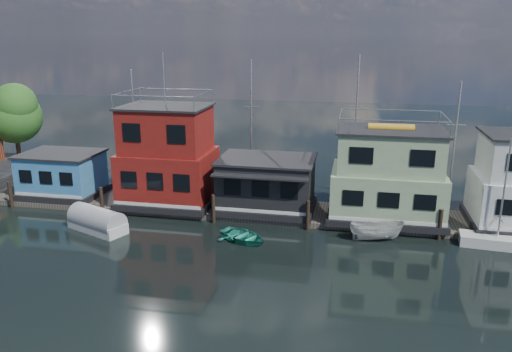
% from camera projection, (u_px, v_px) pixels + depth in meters
% --- Properties ---
extents(ground, '(160.00, 160.00, 0.00)m').
position_uv_depth(ground, '(237.00, 287.00, 27.79)').
color(ground, black).
rests_on(ground, ground).
extents(dock, '(48.00, 5.00, 0.40)m').
position_uv_depth(dock, '(273.00, 211.00, 39.04)').
color(dock, '#595147').
rests_on(dock, ground).
extents(houseboat_blue, '(6.40, 4.90, 3.66)m').
position_uv_depth(houseboat_blue, '(62.00, 174.00, 41.94)').
color(houseboat_blue, black).
rests_on(houseboat_blue, dock).
extents(houseboat_red, '(7.40, 5.90, 11.86)m').
position_uv_depth(houseboat_red, '(168.00, 158.00, 39.60)').
color(houseboat_red, black).
rests_on(houseboat_red, dock).
extents(houseboat_dark, '(7.40, 6.10, 4.06)m').
position_uv_depth(houseboat_dark, '(267.00, 184.00, 38.51)').
color(houseboat_dark, black).
rests_on(houseboat_dark, dock).
extents(houseboat_green, '(8.40, 5.90, 7.03)m').
position_uv_depth(houseboat_green, '(388.00, 176.00, 36.49)').
color(houseboat_green, black).
rests_on(houseboat_green, dock).
extents(pilings, '(42.28, 0.28, 2.20)m').
position_uv_depth(pilings, '(262.00, 212.00, 36.22)').
color(pilings, '#2D2116').
rests_on(pilings, ground).
extents(background_masts, '(36.40, 0.16, 12.00)m').
position_uv_depth(background_masts, '(340.00, 132.00, 42.31)').
color(background_masts, silver).
rests_on(background_masts, ground).
extents(motorboat, '(3.88, 1.98, 1.43)m').
position_uv_depth(motorboat, '(377.00, 231.00, 33.83)').
color(motorboat, beige).
rests_on(motorboat, ground).
extents(dinghy_teal, '(4.39, 3.97, 0.75)m').
position_uv_depth(dinghy_teal, '(243.00, 236.00, 33.80)').
color(dinghy_teal, '#268B76').
rests_on(dinghy_teal, ground).
extents(tarp_runabout, '(4.89, 3.39, 1.85)m').
position_uv_depth(tarp_runabout, '(97.00, 221.00, 35.59)').
color(tarp_runabout, silver).
rests_on(tarp_runabout, ground).
extents(day_sailer, '(4.76, 1.98, 7.32)m').
position_uv_depth(day_sailer, '(497.00, 241.00, 32.93)').
color(day_sailer, silver).
rests_on(day_sailer, ground).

